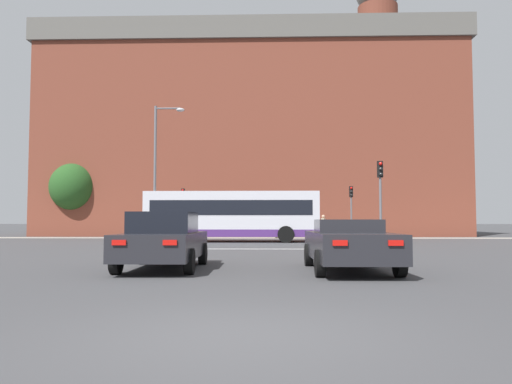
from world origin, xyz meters
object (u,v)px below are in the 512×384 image
object	(u,v)px
traffic_light_near_right	(380,189)
pedestrian_walking_east	(323,224)
car_saloon_left	(164,240)
car_roadster_right	(349,244)
traffic_light_far_right	(351,203)
traffic_light_far_left	(183,204)
pedestrian_waiting	(276,224)
street_lamp_junction	(159,161)
bus_crossing_lead	(232,215)

from	to	relation	value
traffic_light_near_right	pedestrian_walking_east	xyz separation A→B (m)	(-1.32, 13.99, -1.80)
car_saloon_left	car_roadster_right	world-z (taller)	car_saloon_left
car_roadster_right	traffic_light_far_right	bearing A→B (deg)	79.89
car_roadster_right	traffic_light_near_right	xyz separation A→B (m)	(3.31, 11.26, 2.14)
traffic_light_far_left	traffic_light_far_right	bearing A→B (deg)	-2.12
pedestrian_walking_east	traffic_light_far_right	bearing A→B (deg)	-101.76
traffic_light_far_right	car_saloon_left	bearing A→B (deg)	-110.66
pedestrian_waiting	street_lamp_junction	bearing A→B (deg)	4.34
traffic_light_far_right	traffic_light_near_right	world-z (taller)	traffic_light_near_right
pedestrian_walking_east	street_lamp_junction	bearing A→B (deg)	152.18
car_saloon_left	car_roadster_right	xyz separation A→B (m)	(4.95, -0.39, -0.08)
street_lamp_junction	traffic_light_far_right	bearing A→B (deg)	29.60
bus_crossing_lead	traffic_light_far_left	distance (m)	7.84
street_lamp_junction	pedestrian_waiting	distance (m)	11.08
traffic_light_far_right	pedestrian_waiting	world-z (taller)	traffic_light_far_right
street_lamp_junction	bus_crossing_lead	bearing A→B (deg)	14.88
traffic_light_near_right	pedestrian_walking_east	distance (m)	14.16
bus_crossing_lead	traffic_light_near_right	size ratio (longest dim) A/B	2.52
car_roadster_right	pedestrian_walking_east	size ratio (longest dim) A/B	2.71
bus_crossing_lead	pedestrian_walking_east	size ratio (longest dim) A/B	6.02
bus_crossing_lead	pedestrian_walking_east	bearing A→B (deg)	-40.87
car_roadster_right	traffic_light_far_right	world-z (taller)	traffic_light_far_right
traffic_light_far_left	pedestrian_waiting	distance (m)	7.23
bus_crossing_lead	traffic_light_near_right	bearing A→B (deg)	-130.27
traffic_light_near_right	pedestrian_waiting	xyz separation A→B (m)	(-4.93, 12.92, -1.78)
traffic_light_far_left	street_lamp_junction	xyz separation A→B (m)	(-0.08, -7.68, 2.40)
traffic_light_near_right	pedestrian_waiting	world-z (taller)	traffic_light_near_right
bus_crossing_lead	traffic_light_near_right	world-z (taller)	traffic_light_near_right
car_roadster_right	traffic_light_far_right	size ratio (longest dim) A/B	1.24
bus_crossing_lead	traffic_light_far_left	world-z (taller)	traffic_light_far_left
car_saloon_left	bus_crossing_lead	world-z (taller)	bus_crossing_lead
car_roadster_right	pedestrian_walking_east	world-z (taller)	pedestrian_walking_east
bus_crossing_lead	street_lamp_junction	world-z (taller)	street_lamp_junction
traffic_light_far_left	street_lamp_junction	size ratio (longest dim) A/B	0.45
bus_crossing_lead	street_lamp_junction	bearing A→B (deg)	104.88
street_lamp_junction	pedestrian_walking_east	bearing A→B (deg)	38.55
bus_crossing_lead	traffic_light_far_right	bearing A→B (deg)	-54.04
car_saloon_left	bus_crossing_lead	bearing A→B (deg)	87.09
traffic_light_far_right	pedestrian_walking_east	world-z (taller)	traffic_light_far_right
traffic_light_near_right	street_lamp_junction	distance (m)	13.41
traffic_light_far_right	traffic_light_near_right	size ratio (longest dim) A/B	0.92
pedestrian_waiting	pedestrian_walking_east	xyz separation A→B (m)	(3.61, 1.07, -0.01)
traffic_light_far_left	pedestrian_walking_east	bearing A→B (deg)	4.82
car_roadster_right	pedestrian_waiting	size ratio (longest dim) A/B	2.69
car_saloon_left	pedestrian_waiting	xyz separation A→B (m)	(3.32, 23.79, 0.28)
traffic_light_far_right	street_lamp_junction	xyz separation A→B (m)	(-12.69, -7.21, 2.33)
traffic_light_far_right	street_lamp_junction	distance (m)	14.78
car_saloon_left	pedestrian_walking_east	xyz separation A→B (m)	(6.93, 24.86, 0.26)
traffic_light_near_right	street_lamp_junction	world-z (taller)	street_lamp_junction
car_roadster_right	traffic_light_far_left	bearing A→B (deg)	108.84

